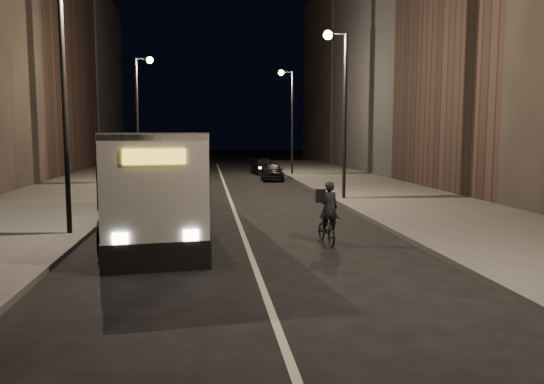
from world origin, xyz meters
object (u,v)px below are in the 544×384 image
object	(u,v)px
city_bus	(150,177)
cyclist_on_bicycle	(327,223)
car_mid	(173,170)
streetlight_right_mid	(340,92)
streetlight_right_far	(289,108)
streetlight_left_near	(72,69)
streetlight_left_far	(141,102)
car_near	(272,171)
car_far	(264,166)

from	to	relation	value
city_bus	cyclist_on_bicycle	world-z (taller)	city_bus
city_bus	cyclist_on_bicycle	xyz separation A→B (m)	(5.59, -3.42, -1.19)
car_mid	cyclist_on_bicycle	bearing A→B (deg)	99.06
cyclist_on_bicycle	streetlight_right_mid	bearing A→B (deg)	70.89
streetlight_right_mid	streetlight_right_far	size ratio (longest dim) A/B	1.00
streetlight_right_mid	streetlight_left_near	bearing A→B (deg)	-143.12
streetlight_right_far	streetlight_left_far	size ratio (longest dim) A/B	1.00
car_near	car_mid	size ratio (longest dim) A/B	0.86
streetlight_right_mid	city_bus	xyz separation A→B (m)	(-8.48, -6.57, -3.53)
car_near	city_bus	bearing A→B (deg)	-107.23
streetlight_right_mid	car_mid	world-z (taller)	streetlight_right_mid
streetlight_right_far	cyclist_on_bicycle	size ratio (longest dim) A/B	4.20
streetlight_left_near	car_far	distance (m)	28.04
streetlight_right_far	cyclist_on_bicycle	xyz separation A→B (m)	(-2.88, -25.99, -4.72)
streetlight_right_mid	streetlight_left_far	xyz separation A→B (m)	(-10.66, 10.00, 0.00)
streetlight_right_mid	streetlight_left_far	world-z (taller)	same
car_near	streetlight_right_far	bearing A→B (deg)	66.99
streetlight_right_far	city_bus	xyz separation A→B (m)	(-8.48, -22.57, -3.53)
streetlight_left_far	car_near	size ratio (longest dim) A/B	2.18
city_bus	cyclist_on_bicycle	size ratio (longest dim) A/B	6.58
streetlight_right_mid	car_far	distance (m)	18.84
streetlight_left_near	car_near	bearing A→B (deg)	66.31
car_near	car_mid	world-z (taller)	car_mid
streetlight_left_near	city_bus	xyz separation A→B (m)	(2.19, 1.43, -3.53)
streetlight_right_far	car_mid	xyz separation A→B (m)	(-8.93, -2.29, -4.64)
streetlight_right_mid	car_far	xyz separation A→B (m)	(-1.73, 18.16, -4.73)
car_mid	streetlight_left_far	bearing A→B (deg)	59.70
streetlight_left_near	streetlight_left_far	distance (m)	18.00
car_mid	car_far	world-z (taller)	car_mid
car_near	car_far	bearing A→B (deg)	91.61
car_mid	streetlight_right_far	bearing A→B (deg)	-170.86
cyclist_on_bicycle	car_near	distance (m)	22.20
streetlight_right_far	streetlight_left_near	distance (m)	26.26
cyclist_on_bicycle	streetlight_right_far	bearing A→B (deg)	80.66
car_near	streetlight_left_near	bearing A→B (deg)	-111.35
streetlight_left_near	cyclist_on_bicycle	bearing A→B (deg)	-14.35
streetlight_right_far	streetlight_left_near	size ratio (longest dim) A/B	1.00
streetlight_left_far	cyclist_on_bicycle	world-z (taller)	streetlight_left_far
streetlight_right_mid	streetlight_left_far	size ratio (longest dim) A/B	1.00
streetlight_left_near	cyclist_on_bicycle	distance (m)	9.31
streetlight_left_near	cyclist_on_bicycle	world-z (taller)	streetlight_left_near
streetlight_right_far	streetlight_left_near	bearing A→B (deg)	-113.96
streetlight_right_mid	car_near	bearing A→B (deg)	98.44
streetlight_right_far	car_mid	world-z (taller)	streetlight_right_far
city_bus	car_far	size ratio (longest dim) A/B	2.94
streetlight_right_far	car_near	xyz separation A→B (m)	(-1.81, -3.82, -4.73)
streetlight_right_far	car_near	distance (m)	6.34
cyclist_on_bicycle	streetlight_left_far	bearing A→B (deg)	108.26
streetlight_right_far	streetlight_left_far	bearing A→B (deg)	-150.64
streetlight_left_near	streetlight_right_mid	bearing A→B (deg)	36.88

